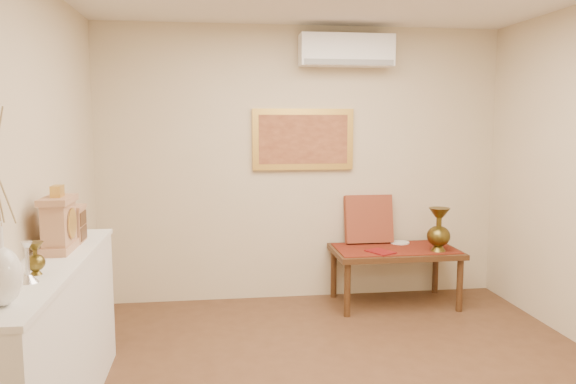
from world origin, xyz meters
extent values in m
cube|color=beige|center=(0.00, 2.25, 1.35)|extent=(4.00, 0.02, 2.70)
cube|color=beige|center=(-2.00, 0.00, 1.35)|extent=(0.02, 4.50, 2.70)
cube|color=maroon|center=(0.85, 1.88, 0.55)|extent=(1.14, 0.59, 0.01)
cylinder|color=silver|center=(0.97, 2.09, 0.56)|extent=(0.19, 0.19, 0.01)
cube|color=maroon|center=(0.66, 1.72, 0.56)|extent=(0.28, 0.31, 0.01)
cube|color=maroon|center=(0.66, 2.16, 0.80)|extent=(0.48, 0.20, 0.49)
cube|color=white|center=(-1.82, 0.00, 0.47)|extent=(0.35, 2.00, 0.95)
cube|color=white|center=(-1.82, 0.00, 0.96)|extent=(0.37, 2.02, 0.03)
cube|color=tan|center=(-1.83, 0.31, 1.00)|extent=(0.16, 0.36, 0.05)
cube|color=tan|center=(-1.83, 0.31, 1.16)|extent=(0.14, 0.30, 0.25)
cylinder|color=beige|center=(-1.76, 0.31, 1.16)|extent=(0.01, 0.17, 0.17)
cylinder|color=gold|center=(-1.75, 0.31, 1.16)|extent=(0.01, 0.19, 0.19)
cube|color=tan|center=(-1.83, 0.31, 1.30)|extent=(0.17, 0.34, 0.04)
cube|color=gold|center=(-1.83, 0.31, 1.35)|extent=(0.06, 0.11, 0.07)
cube|color=tan|center=(-1.82, 0.57, 1.09)|extent=(0.15, 0.20, 0.22)
cube|color=#442814|center=(-1.75, 0.57, 1.04)|extent=(0.01, 0.17, 0.09)
cube|color=#442814|center=(-1.75, 0.57, 1.14)|extent=(0.01, 0.17, 0.09)
cube|color=tan|center=(-1.82, 0.57, 1.21)|extent=(0.16, 0.21, 0.02)
cube|color=#442814|center=(0.85, 1.88, 0.53)|extent=(1.20, 0.70, 0.05)
cylinder|color=#442814|center=(0.31, 1.59, 0.25)|extent=(0.06, 0.06, 0.50)
cylinder|color=#442814|center=(1.39, 1.59, 0.25)|extent=(0.06, 0.06, 0.50)
cylinder|color=#442814|center=(0.31, 2.17, 0.25)|extent=(0.06, 0.06, 0.50)
cylinder|color=#442814|center=(1.39, 2.17, 0.25)|extent=(0.06, 0.06, 0.50)
cube|color=gold|center=(0.00, 2.23, 1.60)|extent=(1.00, 0.05, 0.60)
cube|color=#A65F39|center=(0.00, 2.20, 1.60)|extent=(0.88, 0.01, 0.48)
cube|color=white|center=(0.40, 2.12, 2.45)|extent=(0.90, 0.24, 0.30)
cube|color=gray|center=(0.40, 2.00, 2.33)|extent=(0.86, 0.02, 0.05)
camera|label=1|loc=(-0.89, -3.25, 1.78)|focal=35.00mm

